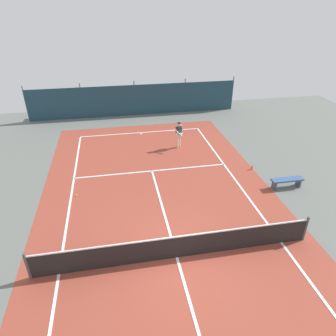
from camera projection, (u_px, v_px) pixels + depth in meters
ground_plane at (177, 257)px, 10.98m from camera, size 36.00×36.00×0.00m
court_surface at (177, 257)px, 10.98m from camera, size 11.02×26.60×0.01m
tennis_net at (177, 247)px, 10.73m from camera, size 10.12×0.10×1.10m
back_fence at (135, 105)px, 24.55m from camera, size 16.30×0.98×2.70m
tennis_player at (179, 133)px, 18.63m from camera, size 0.55×0.83×1.64m
tennis_ball_near_player at (76, 195)px, 14.39m from camera, size 0.07×0.07×0.07m
courtside_bench at (287, 181)px, 14.87m from camera, size 1.60×0.40×0.49m
water_bottle at (252, 167)px, 16.57m from camera, size 0.08×0.08×0.24m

